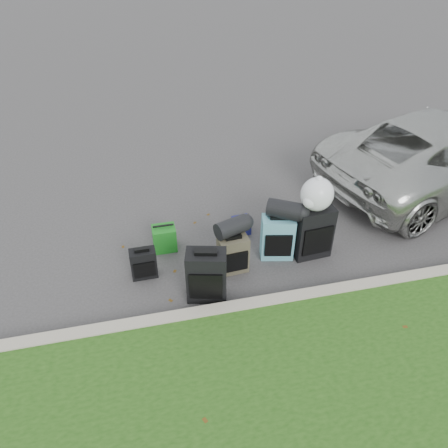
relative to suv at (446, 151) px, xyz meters
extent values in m
plane|color=#383535|center=(-4.28, -1.33, -0.67)|extent=(120.00, 120.00, 0.00)
cube|color=#9E937F|center=(-4.28, -2.33, -0.59)|extent=(120.00, 0.18, 0.15)
imported|color=#B7B7B2|center=(0.00, 0.00, 0.00)|extent=(5.19, 3.32, 1.33)
cube|color=black|center=(-5.58, -1.36, -0.44)|extent=(0.36, 0.21, 0.45)
cube|color=black|center=(-4.80, -1.95, -0.29)|extent=(0.57, 0.42, 0.74)
cube|color=#373325|center=(-4.33, -1.51, -0.38)|extent=(0.43, 0.29, 0.57)
cube|color=teal|center=(-3.63, -1.34, -0.33)|extent=(0.52, 0.38, 0.67)
cube|color=black|center=(-3.12, -1.41, -0.26)|extent=(0.57, 0.37, 0.81)
cube|color=#19741C|center=(-5.23, -0.81, -0.47)|extent=(0.34, 0.28, 0.39)
cube|color=navy|center=(-3.99, -0.69, -0.52)|extent=(0.29, 0.24, 0.28)
cylinder|color=black|center=(-4.33, -1.42, 0.03)|extent=(0.51, 0.38, 0.25)
cylinder|color=black|center=(-3.56, -1.34, 0.14)|extent=(0.54, 0.48, 0.27)
sphere|color=white|center=(-3.13, -1.41, 0.38)|extent=(0.46, 0.46, 0.46)
camera|label=1|loc=(-5.51, -6.07, 3.57)|focal=35.00mm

